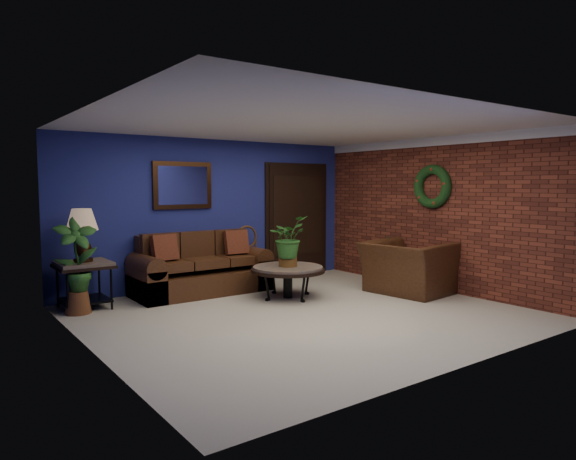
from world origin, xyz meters
TOP-DOWN VIEW (x-y plane):
  - floor at (0.00, 0.00)m, footprint 5.50×5.50m
  - wall_back at (0.00, 2.50)m, footprint 5.50×0.04m
  - wall_left at (-2.75, 0.00)m, footprint 0.04×5.00m
  - wall_right_brick at (2.75, 0.00)m, footprint 0.04×5.00m
  - ceiling at (0.00, 0.00)m, footprint 5.50×5.00m
  - crown_molding at (2.72, 0.00)m, footprint 0.03×5.00m
  - wall_mirror at (-0.60, 2.46)m, footprint 1.02×0.06m
  - closet_door at (1.75, 2.47)m, footprint 1.44×0.06m
  - wreath at (2.69, 0.05)m, footprint 0.16×0.72m
  - sofa at (-0.51, 2.08)m, footprint 2.16×0.93m
  - coffee_table at (0.41, 0.93)m, footprint 1.13×1.13m
  - end_table at (-2.30, 2.05)m, footprint 0.73×0.73m
  - table_lamp at (-2.30, 2.05)m, footprint 0.43×0.43m
  - side_chair at (0.47, 2.13)m, footprint 0.45×0.45m
  - armchair at (2.15, 0.07)m, footprint 1.23×1.38m
  - coffee_plant at (0.41, 0.93)m, footprint 0.72×0.68m
  - floor_plant at (2.35, 0.85)m, footprint 0.43×0.37m
  - tall_plant at (-2.45, 1.80)m, footprint 0.59×0.43m

SIDE VIEW (x-z plane):
  - floor at x=0.00m, z-range 0.00..0.00m
  - sofa at x=-0.51m, z-range -0.17..0.80m
  - armchair at x=2.15m, z-range 0.00..0.82m
  - coffee_table at x=0.41m, z-range 0.18..0.67m
  - floor_plant at x=2.35m, z-range 0.02..0.86m
  - end_table at x=-2.30m, z-range 0.18..0.84m
  - side_chair at x=0.47m, z-range 0.07..1.09m
  - tall_plant at x=-2.45m, z-range 0.04..1.35m
  - coffee_plant at x=0.41m, z-range 0.53..1.30m
  - closet_door at x=1.75m, z-range -0.04..2.14m
  - table_lamp at x=-2.30m, z-range 0.77..1.48m
  - wall_back at x=0.00m, z-range 0.00..2.50m
  - wall_left at x=-2.75m, z-range 0.00..2.50m
  - wall_right_brick at x=2.75m, z-range 0.00..2.50m
  - wreath at x=2.69m, z-range 1.34..2.06m
  - wall_mirror at x=-0.60m, z-range 1.33..2.10m
  - crown_molding at x=2.72m, z-range 2.36..2.50m
  - ceiling at x=0.00m, z-range 2.49..2.51m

